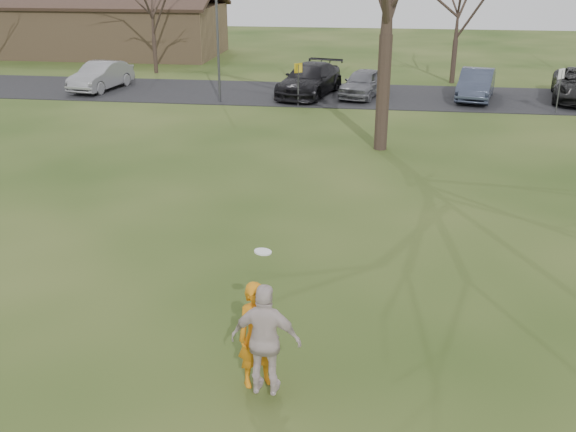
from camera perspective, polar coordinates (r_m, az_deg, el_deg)
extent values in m
plane|color=#1E380F|center=(11.45, -2.84, -14.48)|extent=(120.00, 120.00, 0.00)
cube|color=black|center=(34.77, 4.84, 10.53)|extent=(62.00, 6.50, 0.04)
imported|color=orange|center=(10.95, -2.68, -10.40)|extent=(0.82, 0.73, 1.89)
imported|color=gray|center=(37.29, -16.09, 11.73)|extent=(2.23, 4.68, 1.48)
imported|color=black|center=(34.40, 1.92, 11.86)|extent=(3.49, 5.88, 1.60)
imported|color=slate|center=(34.25, 6.60, 11.51)|extent=(2.68, 4.38, 1.39)
imported|color=#343C4E|center=(34.71, 16.17, 11.03)|extent=(2.50, 4.77, 1.49)
imported|color=beige|center=(10.42, -1.94, -10.83)|extent=(1.16, 0.54, 1.93)
cylinder|color=white|center=(9.96, -2.21, -3.15)|extent=(0.27, 0.27, 0.07)
cube|color=#8C6D4C|center=(52.11, -17.54, 15.31)|extent=(20.00, 8.00, 3.50)
cylinder|color=#47474C|center=(32.73, -6.18, 15.06)|extent=(0.12, 0.12, 6.00)
cylinder|color=#47474C|center=(31.82, 0.90, 11.35)|extent=(0.06, 0.06, 2.00)
cube|color=yellow|center=(31.68, 0.91, 12.86)|extent=(0.35, 0.35, 0.45)
cylinder|color=#47474C|center=(32.63, 22.65, 9.97)|extent=(0.06, 0.06, 2.00)
cube|color=silver|center=(32.49, 22.87, 11.43)|extent=(0.35, 0.35, 0.45)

